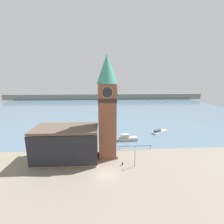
{
  "coord_description": "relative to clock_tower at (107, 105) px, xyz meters",
  "views": [
    {
      "loc": [
        -0.08,
        -26.31,
        18.67
      ],
      "look_at": [
        1.56,
        5.82,
        11.5
      ],
      "focal_mm": 24.0,
      "sensor_mm": 36.0,
      "label": 1
    }
  ],
  "objects": [
    {
      "name": "ground_plane",
      "position": [
        -0.57,
        -7.75,
        -12.74
      ],
      "size": [
        160.0,
        160.0,
        0.0
      ],
      "primitive_type": "plane",
      "color": "gray"
    },
    {
      "name": "water",
      "position": [
        -0.57,
        62.97,
        -12.74
      ],
      "size": [
        160.0,
        120.0,
        0.0
      ],
      "color": "slate",
      "rests_on": "ground_plane"
    },
    {
      "name": "far_shoreline",
      "position": [
        -0.57,
        102.97,
        -10.24
      ],
      "size": [
        180.0,
        3.0,
        5.0
      ],
      "color": "gray",
      "rests_on": "water"
    },
    {
      "name": "pier_railing",
      "position": [
        7.49,
        2.72,
        -11.8
      ],
      "size": [
        8.95,
        0.08,
        1.09
      ],
      "color": "#232328",
      "rests_on": "ground_plane"
    },
    {
      "name": "clock_tower",
      "position": [
        0.0,
        0.0,
        0.0
      ],
      "size": [
        4.65,
        4.65,
        23.96
      ],
      "color": "brown",
      "rests_on": "ground_plane"
    },
    {
      "name": "pier_building",
      "position": [
        -9.53,
        -1.2,
        -8.79
      ],
      "size": [
        14.46,
        7.96,
        7.87
      ],
      "color": "tan",
      "rests_on": "ground_plane"
    },
    {
      "name": "boat_near",
      "position": [
        6.28,
        8.89,
        -11.98
      ],
      "size": [
        5.78,
        2.11,
        2.06
      ],
      "rotation": [
        0.0,
        0.0,
        0.05
      ],
      "color": "#B7B2A8",
      "rests_on": "water"
    },
    {
      "name": "boat_far",
      "position": [
        18.43,
        14.82,
        -12.27
      ],
      "size": [
        6.15,
        4.72,
        1.29
      ],
      "rotation": [
        0.0,
        0.0,
        0.56
      ],
      "color": "silver",
      "rests_on": "water"
    },
    {
      "name": "mooring_bollard_near",
      "position": [
        3.19,
        -4.39,
        -12.38
      ],
      "size": [
        0.3,
        0.3,
        0.68
      ],
      "color": "#2D2D33",
      "rests_on": "ground_plane"
    },
    {
      "name": "mooring_bollard_far",
      "position": [
        2.23,
        -1.87,
        -12.37
      ],
      "size": [
        0.3,
        0.3,
        0.69
      ],
      "color": "#2D2D33",
      "rests_on": "ground_plane"
    },
    {
      "name": "lamp_post",
      "position": [
        5.75,
        -5.15,
        -9.9
      ],
      "size": [
        0.32,
        0.32,
        4.09
      ],
      "color": "#2D2D33",
      "rests_on": "ground_plane"
    }
  ]
}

